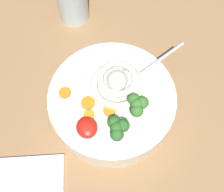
{
  "coord_description": "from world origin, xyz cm",
  "views": [
    {
      "loc": [
        -20.84,
        13.33,
        64.19
      ],
      "look_at": [
        2.76,
        3.11,
        9.96
      ],
      "focal_mm": 48.03,
      "sensor_mm": 36.0,
      "label": 1
    }
  ],
  "objects_px": {
    "noodle_pile": "(117,82)",
    "soup_spoon": "(135,78)",
    "folded_napkin": "(28,187)",
    "soup_bowl": "(112,102)"
  },
  "relations": [
    {
      "from": "noodle_pile",
      "to": "folded_napkin",
      "type": "bearing_deg",
      "value": 114.43
    },
    {
      "from": "soup_bowl",
      "to": "noodle_pile",
      "type": "bearing_deg",
      "value": -47.36
    },
    {
      "from": "folded_napkin",
      "to": "soup_bowl",
      "type": "bearing_deg",
      "value": -67.53
    },
    {
      "from": "soup_spoon",
      "to": "folded_napkin",
      "type": "bearing_deg",
      "value": -174.17
    },
    {
      "from": "noodle_pile",
      "to": "folded_napkin",
      "type": "height_order",
      "value": "noodle_pile"
    },
    {
      "from": "soup_spoon",
      "to": "soup_bowl",
      "type": "bearing_deg",
      "value": -180.0
    },
    {
      "from": "soup_bowl",
      "to": "soup_spoon",
      "type": "height_order",
      "value": "soup_spoon"
    },
    {
      "from": "soup_bowl",
      "to": "soup_spoon",
      "type": "relative_size",
      "value": 1.49
    },
    {
      "from": "soup_bowl",
      "to": "folded_napkin",
      "type": "bearing_deg",
      "value": 112.47
    },
    {
      "from": "noodle_pile",
      "to": "soup_spoon",
      "type": "relative_size",
      "value": 0.68
    }
  ]
}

